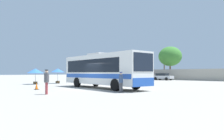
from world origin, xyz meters
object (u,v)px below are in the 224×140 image
at_px(roadside_tree_left, 145,61).
at_px(roadside_tree_midleft, 170,56).
at_px(attendant_by_bus_door, 121,81).
at_px(utility_pole_far, 164,63).
at_px(passenger_waiting_on_apron, 47,80).
at_px(parked_car_second_silver, 163,76).
at_px(vendor_umbrella_secondary_blue, 35,71).
at_px(traffic_cone_on_apron, 37,86).
at_px(vendor_umbrella_near_gate_blue, 58,71).
at_px(parked_car_leftmost_maroon, 139,76).
at_px(coach_bus_white_blue, 102,69).

distance_m(roadside_tree_left, roadside_tree_midleft, 10.57).
xyz_separation_m(attendant_by_bus_door, utility_pole_far, (-17.51, 33.75, 2.95)).
bearing_deg(roadside_tree_midleft, passenger_waiting_on_apron, -71.94).
distance_m(attendant_by_bus_door, passenger_waiting_on_apron, 5.59).
relative_size(parked_car_second_silver, utility_pole_far, 0.57).
bearing_deg(parked_car_second_silver, vendor_umbrella_secondary_blue, -96.76).
distance_m(utility_pole_far, traffic_cone_on_apron, 38.71).
xyz_separation_m(attendant_by_bus_door, vendor_umbrella_secondary_blue, (-16.61, 0.45, 0.85)).
relative_size(utility_pole_far, roadside_tree_midleft, 0.96).
distance_m(passenger_waiting_on_apron, roadside_tree_midleft, 39.04).
bearing_deg(vendor_umbrella_near_gate_blue, parked_car_leftmost_maroon, 98.34).
height_order(passenger_waiting_on_apron, vendor_umbrella_near_gate_blue, vendor_umbrella_near_gate_blue).
bearing_deg(coach_bus_white_blue, vendor_umbrella_near_gate_blue, 172.21).
distance_m(coach_bus_white_blue, utility_pole_far, 34.08).
relative_size(attendant_by_bus_door, parked_car_second_silver, 0.38).
bearing_deg(vendor_umbrella_secondary_blue, traffic_cone_on_apron, -23.26).
relative_size(parked_car_leftmost_maroon, utility_pole_far, 0.57).
xyz_separation_m(parked_car_second_silver, traffic_cone_on_apron, (5.99, -30.33, -0.47)).
xyz_separation_m(attendant_by_bus_door, vendor_umbrella_near_gate_blue, (-16.59, 3.82, 0.92)).
xyz_separation_m(utility_pole_far, roadside_tree_left, (-7.34, 1.65, 0.92)).
distance_m(vendor_umbrella_near_gate_blue, utility_pole_far, 30.01).
height_order(roadside_tree_left, roadside_tree_midleft, roadside_tree_midleft).
bearing_deg(roadside_tree_left, utility_pole_far, -12.64).
xyz_separation_m(vendor_umbrella_secondary_blue, parked_car_second_silver, (3.13, 26.40, -1.00)).
bearing_deg(vendor_umbrella_secondary_blue, roadside_tree_left, 103.26).
distance_m(passenger_waiting_on_apron, roadside_tree_left, 46.02).
height_order(roadside_tree_left, traffic_cone_on_apron, roadside_tree_left).
distance_m(vendor_umbrella_secondary_blue, roadside_tree_midleft, 31.86).
height_order(vendor_umbrella_near_gate_blue, utility_pole_far, utility_pole_far).
bearing_deg(vendor_umbrella_secondary_blue, attendant_by_bus_door, -1.55).
height_order(utility_pole_far, roadside_tree_left, utility_pole_far).
xyz_separation_m(parked_car_leftmost_maroon, parked_car_second_silver, (6.48, 0.05, -0.02)).
xyz_separation_m(parked_car_second_silver, roadside_tree_midleft, (-1.36, 5.20, 4.63)).
distance_m(attendant_by_bus_door, utility_pole_far, 38.14).
bearing_deg(parked_car_leftmost_maroon, vendor_umbrella_secondary_blue, -82.76).
xyz_separation_m(utility_pole_far, traffic_cone_on_apron, (10.02, -37.23, -3.56)).
distance_m(utility_pole_far, roadside_tree_left, 7.58).
height_order(passenger_waiting_on_apron, parked_car_leftmost_maroon, passenger_waiting_on_apron).
xyz_separation_m(coach_bus_white_blue, vendor_umbrella_near_gate_blue, (-11.83, 1.62, -0.07)).
distance_m(vendor_umbrella_near_gate_blue, parked_car_second_silver, 23.26).
bearing_deg(attendant_by_bus_door, passenger_waiting_on_apron, -120.25).
xyz_separation_m(parked_car_second_silver, roadside_tree_left, (-11.37, 8.55, 4.01)).
xyz_separation_m(vendor_umbrella_secondary_blue, utility_pole_far, (-0.89, 33.30, 2.09)).
relative_size(passenger_waiting_on_apron, parked_car_leftmost_maroon, 0.43).
xyz_separation_m(parked_car_leftmost_maroon, utility_pole_far, (2.45, 6.95, 3.08)).
bearing_deg(roadside_tree_midleft, attendant_by_bus_door, -65.16).
relative_size(vendor_umbrella_secondary_blue, roadside_tree_left, 0.36).
distance_m(utility_pole_far, roadside_tree_midleft, 3.51).
xyz_separation_m(coach_bus_white_blue, parked_car_leftmost_maroon, (-15.20, 24.60, -1.12)).
xyz_separation_m(passenger_waiting_on_apron, parked_car_leftmost_maroon, (-17.15, 31.63, -0.22)).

